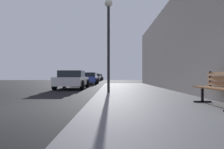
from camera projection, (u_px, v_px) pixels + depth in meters
The scene contains 9 objects.
ground_plane at pixel (12, 110), 5.51m from camera, with size 80.00×80.00×0.00m, color black.
sidewalk at pixel (162, 107), 5.50m from camera, with size 4.00×32.00×0.15m, color #5B5B60.
bench at pixel (221, 86), 5.14m from camera, with size 0.51×1.84×0.89m.
street_lamp at pixel (109, 29), 9.41m from camera, with size 0.36×0.36×4.26m.
car_white at pixel (73, 80), 14.57m from camera, with size 1.99×4.36×1.27m.
car_blue at pixel (89, 78), 22.73m from camera, with size 2.06×4.35×1.27m.
car_red at pixel (92, 78), 29.90m from camera, with size 2.05×4.16×1.27m.
car_silver at pixel (96, 77), 36.59m from camera, with size 2.05×4.56×1.27m.
car_black at pixel (99, 77), 42.67m from camera, with size 2.07×4.32×1.43m.
Camera 1 is at (2.70, -5.51, 0.91)m, focal length 33.18 mm.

